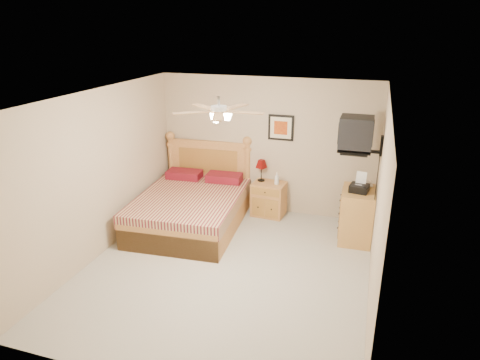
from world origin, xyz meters
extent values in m
plane|color=#AAA69A|center=(0.00, 0.00, 0.00)|extent=(4.50, 4.50, 0.00)
cube|color=white|center=(0.00, 0.00, 2.50)|extent=(4.00, 4.50, 0.04)
cube|color=tan|center=(0.00, 2.25, 1.25)|extent=(4.00, 0.04, 2.50)
cube|color=tan|center=(0.00, -2.25, 1.25)|extent=(4.00, 0.04, 2.50)
cube|color=tan|center=(-2.00, 0.00, 1.25)|extent=(0.04, 4.50, 2.50)
cube|color=tan|center=(2.00, 0.00, 1.25)|extent=(0.04, 4.50, 2.50)
cube|color=#BA6C3C|center=(0.13, 2.00, 0.31)|extent=(0.61, 0.48, 0.63)
imported|color=white|center=(0.28, 1.98, 0.74)|extent=(0.11, 0.11, 0.22)
cube|color=black|center=(0.27, 2.23, 1.62)|extent=(0.46, 0.04, 0.46)
cube|color=#BD8C45|center=(1.73, 1.50, 0.43)|extent=(0.53, 0.74, 0.87)
imported|color=beige|center=(1.70, 1.79, 0.88)|extent=(0.26, 0.32, 0.03)
imported|color=gray|center=(1.70, 1.81, 0.90)|extent=(0.26, 0.29, 0.02)
camera|label=1|loc=(1.82, -5.10, 3.39)|focal=32.00mm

